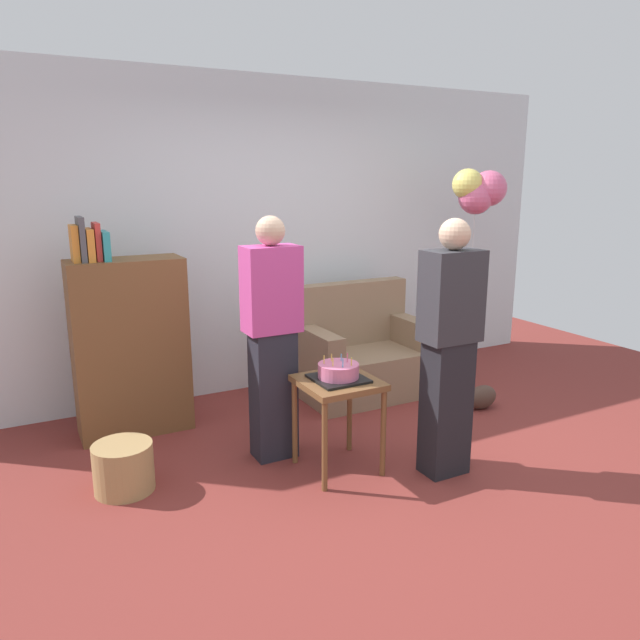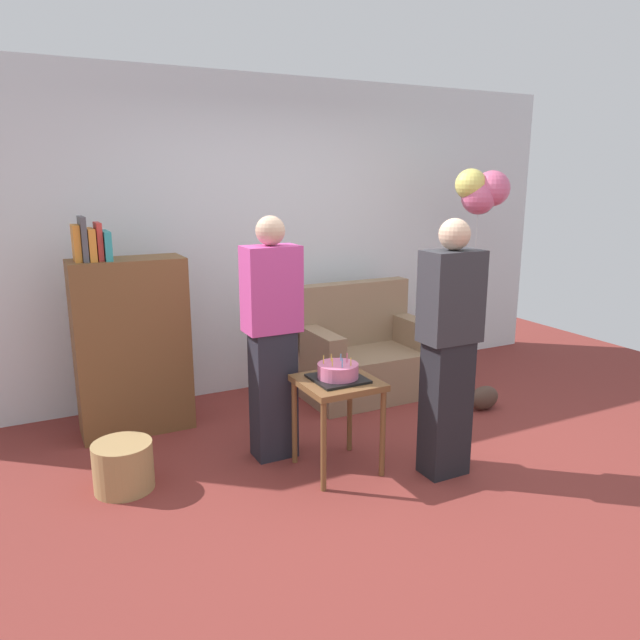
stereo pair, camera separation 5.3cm
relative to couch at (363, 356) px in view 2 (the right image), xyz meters
name	(u,v)px [view 2 (the right image)]	position (x,y,z in m)	size (l,w,h in m)	color
ground_plane	(393,477)	(-0.62, -1.41, -0.34)	(8.00, 8.00, 0.00)	maroon
wall_back	(268,237)	(-0.62, 0.64, 1.01)	(6.00, 0.10, 2.70)	silver
couch	(363,356)	(0.00, 0.00, 0.00)	(1.10, 0.70, 0.96)	#8C7054
bookshelf	(131,344)	(-1.93, 0.09, 0.33)	(0.80, 0.36, 1.60)	brown
side_table	(338,394)	(-0.88, -1.15, 0.18)	(0.48, 0.48, 0.61)	brown
birthday_cake	(338,372)	(-0.88, -1.15, 0.32)	(0.32, 0.32, 0.17)	black
person_blowing_candles	(272,338)	(-1.17, -0.78, 0.49)	(0.36, 0.22, 1.63)	#23232D
person_holding_cake	(449,349)	(-0.30, -1.51, 0.49)	(0.36, 0.22, 1.63)	black
wicker_basket	(123,466)	(-2.17, -0.79, -0.19)	(0.36, 0.36, 0.30)	#A88451
handbag	(484,398)	(0.68, -0.79, -0.24)	(0.28, 0.14, 0.20)	#473328
balloon_bunch	(481,192)	(1.10, -0.14, 1.39)	(0.48, 0.42, 1.94)	silver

